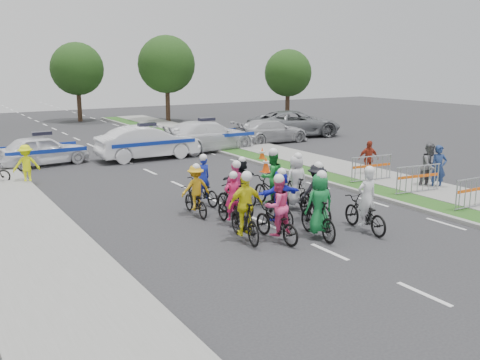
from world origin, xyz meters
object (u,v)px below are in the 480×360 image
rider_9 (235,194)px  civilian_sedan (271,131)px  barrier_2 (371,170)px  rider_6 (232,207)px  civilian_suv (295,124)px  spectator_0 (439,168)px  rider_8 (271,186)px  tree_4 (77,69)px  rider_4 (316,198)px  spectator_1 (430,166)px  cone_0 (266,164)px  rider_3 (245,214)px  police_car_2 (207,136)px  police_car_1 (148,143)px  marshal_hiviz (26,164)px  rider_1 (319,212)px  rider_10 (196,195)px  spectator_2 (368,159)px  rider_11 (241,184)px  rider_2 (277,216)px  tree_2 (288,73)px  cone_1 (262,154)px  rider_0 (365,210)px  rider_7 (296,187)px  rider_12 (203,188)px  tree_1 (167,64)px  police_car_0 (43,150)px  barrier_1 (418,180)px

rider_9 → civilian_sedan: bearing=-139.6°
barrier_2 → rider_6: bearing=-166.2°
civilian_suv → spectator_0: spectator_0 is taller
rider_8 → tree_4: size_ratio=0.32×
barrier_2 → civilian_suv: bearing=65.3°
rider_4 → spectator_1: size_ratio=1.08×
cone_0 → civilian_suv: bearing=46.3°
rider_3 → spectator_1: 9.41m
police_car_2 → tree_4: 18.69m
police_car_1 → marshal_hiviz: bearing=115.3°
rider_1 → spectator_0: bearing=-156.0°
rider_10 → spectator_2: rider_10 is taller
rider_11 → spectator_2: (6.98, 1.01, 0.05)m
rider_2 → rider_10: 3.47m
spectator_0 → tree_2: bearing=91.0°
rider_1 → cone_1: rider_1 is taller
rider_4 → rider_11: 2.98m
tree_2 → cone_0: bearing=-129.2°
rider_6 → rider_10: bearing=-74.4°
police_car_1 → spectator_2: bearing=-142.6°
rider_6 → rider_8: bearing=-154.5°
rider_2 → spectator_1: rider_2 is taller
spectator_0 → tree_4: bearing=123.8°
rider_8 → rider_9: (-1.56, -0.24, -0.05)m
rider_11 → spectator_2: size_ratio=1.09×
spectator_1 → spectator_2: spectator_1 is taller
rider_0 → rider_8: (-0.80, 3.55, 0.11)m
rider_7 → rider_8: size_ratio=0.95×
police_car_2 → cone_1: police_car_2 is taller
rider_10 → rider_12: 1.33m
rider_3 → rider_10: size_ratio=1.16×
civilian_sedan → cone_0: (-5.21, -7.09, -0.35)m
rider_12 → barrier_2: 7.30m
rider_3 → rider_7: 3.64m
rider_12 → tree_2: 27.55m
rider_0 → police_car_2: bearing=-93.0°
rider_11 → tree_1: 26.52m
rider_3 → police_car_2: 15.15m
rider_7 → rider_11: bearing=-46.7°
rider_6 → civilian_suv: bearing=-133.0°
rider_9 → police_car_0: (-3.32, 12.01, 0.02)m
police_car_2 → cone_1: bearing=-177.8°
rider_12 → cone_0: bearing=-152.8°
rider_3 → rider_10: rider_3 is taller
rider_7 → barrier_1: (4.94, -0.86, -0.19)m
rider_9 → rider_11: bearing=-139.8°
tree_2 → rider_9: bearing=-130.0°
rider_3 → police_car_1: bearing=-92.3°
police_car_2 → marshal_hiviz: size_ratio=3.60×
civilian_suv → tree_2: tree_2 is taller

